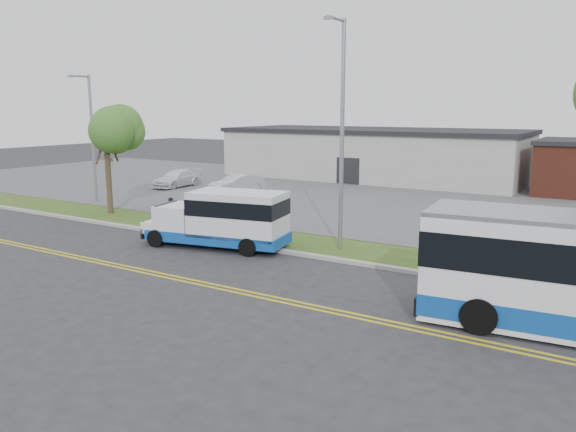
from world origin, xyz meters
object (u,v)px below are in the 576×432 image
Objects in this scene: shuttle_bus at (225,218)px; parked_car_a at (237,184)px; pedestrian at (171,213)px; parked_car_b at (177,178)px; streetlight_near at (341,128)px; streetlight_far at (91,134)px; tree_west at (105,125)px.

parked_car_a is (-8.87, 12.62, -0.56)m from shuttle_bus.
parked_car_a is at bearing -110.73° from pedestrian.
parked_car_a is 0.94× the size of parked_car_b.
pedestrian is (-9.01, -0.83, -4.33)m from streetlight_near.
streetlight_near is 2.30× the size of parked_car_a.
parked_car_a is at bearing 54.15° from streetlight_far.
streetlight_near is at bearing 143.25° from pedestrian.
streetlight_far is 1.93× the size of parked_car_a.
streetlight_near is at bearing 14.72° from shuttle_bus.
streetlight_near is at bearing -31.58° from parked_car_b.
shuttle_bus is at bearing -43.50° from parked_car_b.
streetlight_near is (15.00, -0.47, 0.11)m from tree_west.
streetlight_far is at bearing 151.02° from tree_west.
streetlight_near reaches higher than pedestrian.
parked_car_b is (-4.50, 10.37, -4.39)m from tree_west.
parked_car_a is (5.61, 7.76, -3.69)m from streetlight_far.
parked_car_b is at bearing 128.02° from shuttle_bus.
streetlight_far is 5.01× the size of pedestrian.
shuttle_bus is at bearing -18.57° from streetlight_far.
parked_car_a is at bearing 80.86° from tree_west.
pedestrian reaches higher than parked_car_a.
streetlight_near reaches higher than tree_west.
shuttle_bus is (10.48, -2.65, -3.78)m from tree_west.
tree_west is at bearing -82.16° from parked_car_a.
streetlight_near is at bearing -8.05° from streetlight_far.
parked_car_a is 6.12m from parked_car_b.
tree_west is at bearing -54.23° from pedestrian.
streetlight_near is 22.76m from parked_car_b.
tree_west is at bearing -69.04° from parked_car_b.
shuttle_bus is at bearing -14.19° from tree_west.
shuttle_bus is 1.65× the size of parked_car_a.
streetlight_near is 6.35m from shuttle_bus.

